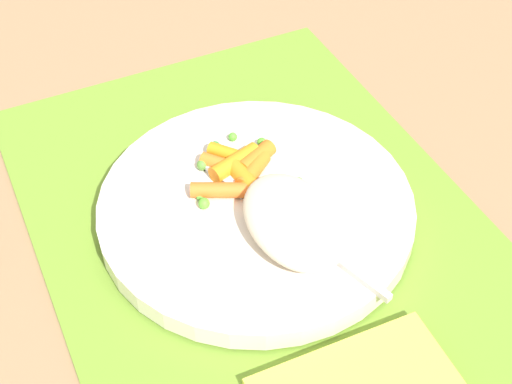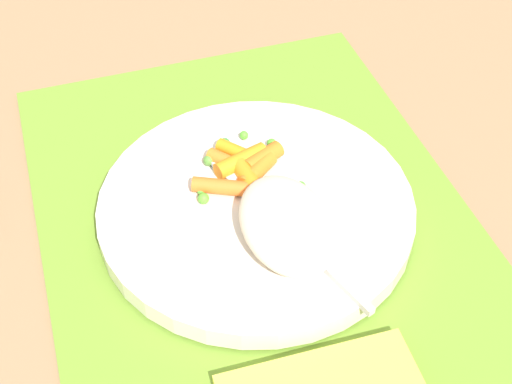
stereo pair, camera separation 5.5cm
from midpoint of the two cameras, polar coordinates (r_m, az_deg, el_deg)
ground_plane at (r=0.62m, az=2.53°, el=-2.38°), size 2.40×2.40×0.00m
placemat at (r=0.62m, az=2.54°, el=-2.19°), size 0.48×0.36×0.01m
plate at (r=0.61m, az=2.57°, el=-1.40°), size 0.26×0.26×0.02m
rice_mound at (r=0.56m, az=5.24°, el=-2.68°), size 0.11×0.07×0.03m
carrot_portion at (r=0.62m, az=1.61°, el=1.70°), size 0.08×0.09×0.02m
pea_scatter at (r=0.62m, az=1.25°, el=1.80°), size 0.09×0.09×0.01m
fork at (r=0.59m, az=3.96°, el=-1.87°), size 0.19×0.07×0.01m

